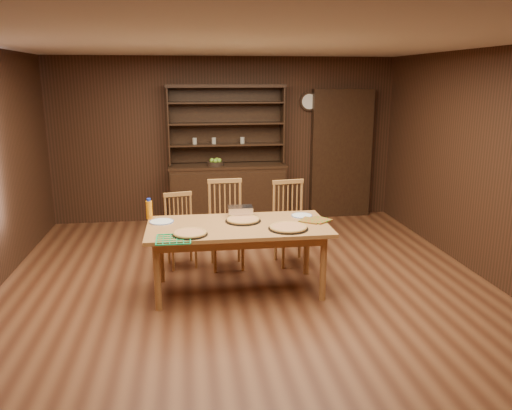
{
  "coord_description": "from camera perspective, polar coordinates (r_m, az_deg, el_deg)",
  "views": [
    {
      "loc": [
        -0.62,
        -5.03,
        2.26
      ],
      "look_at": [
        0.13,
        0.4,
        0.87
      ],
      "focal_mm": 35.0,
      "sensor_mm": 36.0,
      "label": 1
    }
  ],
  "objects": [
    {
      "name": "floor",
      "position": [
        5.55,
        -0.79,
        -9.77
      ],
      "size": [
        6.0,
        6.0,
        0.0
      ],
      "primitive_type": "plane",
      "color": "brown",
      "rests_on": "ground"
    },
    {
      "name": "room_shell",
      "position": [
        5.11,
        -0.85,
        6.61
      ],
      "size": [
        6.0,
        6.0,
        6.0
      ],
      "color": "silver",
      "rests_on": "floor"
    },
    {
      "name": "china_hutch",
      "position": [
        7.98,
        -3.27,
        2.2
      ],
      "size": [
        1.84,
        0.52,
        2.17
      ],
      "color": "black",
      "rests_on": "floor"
    },
    {
      "name": "doorway",
      "position": [
        8.41,
        9.69,
        5.78
      ],
      "size": [
        1.0,
        0.18,
        2.1
      ],
      "primitive_type": "cube",
      "color": "black",
      "rests_on": "floor"
    },
    {
      "name": "wall_clock",
      "position": [
        8.23,
        6.08,
        11.68
      ],
      "size": [
        0.3,
        0.05,
        0.3
      ],
      "color": "black",
      "rests_on": "room_shell"
    },
    {
      "name": "dining_table",
      "position": [
        5.33,
        -2.06,
        -3.09
      ],
      "size": [
        1.92,
        0.96,
        0.75
      ],
      "color": "#A8653A",
      "rests_on": "floor"
    },
    {
      "name": "chair_left",
      "position": [
        6.21,
        -8.65,
        -2.58
      ],
      "size": [
        0.44,
        0.42,
        0.91
      ],
      "rotation": [
        0.0,
        0.0,
        0.22
      ],
      "color": "#BA733F",
      "rests_on": "floor"
    },
    {
      "name": "chair_center",
      "position": [
        6.11,
        -3.43,
        -1.81
      ],
      "size": [
        0.46,
        0.44,
        1.07
      ],
      "rotation": [
        0.0,
        0.0,
        0.04
      ],
      "color": "#BA733F",
      "rests_on": "floor"
    },
    {
      "name": "chair_right",
      "position": [
        6.25,
        3.9,
        -1.66
      ],
      "size": [
        0.47,
        0.46,
        1.04
      ],
      "rotation": [
        0.0,
        0.0,
        0.13
      ],
      "color": "#BA733F",
      "rests_on": "floor"
    },
    {
      "name": "pizza_left",
      "position": [
        5.0,
        -7.56,
        -3.23
      ],
      "size": [
        0.35,
        0.35,
        0.04
      ],
      "color": "black",
      "rests_on": "dining_table"
    },
    {
      "name": "pizza_right",
      "position": [
        5.16,
        3.71,
        -2.58
      ],
      "size": [
        0.41,
        0.41,
        0.04
      ],
      "color": "black",
      "rests_on": "dining_table"
    },
    {
      "name": "pizza_center",
      "position": [
        5.42,
        -1.49,
        -1.7
      ],
      "size": [
        0.39,
        0.39,
        0.04
      ],
      "color": "black",
      "rests_on": "dining_table"
    },
    {
      "name": "cooling_rack",
      "position": [
        4.88,
        -9.41,
        -3.86
      ],
      "size": [
        0.39,
        0.39,
        0.01
      ],
      "primitive_type": null,
      "rotation": [
        0.0,
        0.0,
        0.24
      ],
      "color": "#0CA151",
      "rests_on": "dining_table"
    },
    {
      "name": "plate_left",
      "position": [
        5.48,
        -10.73,
        -1.88
      ],
      "size": [
        0.26,
        0.26,
        0.02
      ],
      "color": "white",
      "rests_on": "dining_table"
    },
    {
      "name": "plate_right",
      "position": [
        5.64,
        5.26,
        -1.21
      ],
      "size": [
        0.24,
        0.24,
        0.02
      ],
      "color": "white",
      "rests_on": "dining_table"
    },
    {
      "name": "foil_dish",
      "position": [
        5.63,
        -1.81,
        -0.71
      ],
      "size": [
        0.28,
        0.2,
        0.11
      ],
      "primitive_type": "cube",
      "rotation": [
        0.0,
        0.0,
        -0.02
      ],
      "color": "white",
      "rests_on": "dining_table"
    },
    {
      "name": "juice_bottle",
      "position": [
        5.62,
        -12.12,
        -0.49
      ],
      "size": [
        0.07,
        0.07,
        0.23
      ],
      "color": "orange",
      "rests_on": "dining_table"
    },
    {
      "name": "pot_holder_a",
      "position": [
        5.49,
        7.16,
        -1.72
      ],
      "size": [
        0.31,
        0.31,
        0.02
      ],
      "primitive_type": "cube",
      "rotation": [
        0.0,
        0.0,
        0.62
      ],
      "color": "red",
      "rests_on": "dining_table"
    },
    {
      "name": "pot_holder_b",
      "position": [
        5.47,
        6.27,
        -1.76
      ],
      "size": [
        0.29,
        0.29,
        0.02
      ],
      "primitive_type": "cube",
      "rotation": [
        0.0,
        0.0,
        -0.61
      ],
      "color": "red",
      "rests_on": "dining_table"
    },
    {
      "name": "fruit_bowl",
      "position": [
        7.83,
        -4.66,
        4.84
      ],
      "size": [
        0.26,
        0.26,
        0.12
      ],
      "color": "black",
      "rests_on": "china_hutch"
    }
  ]
}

